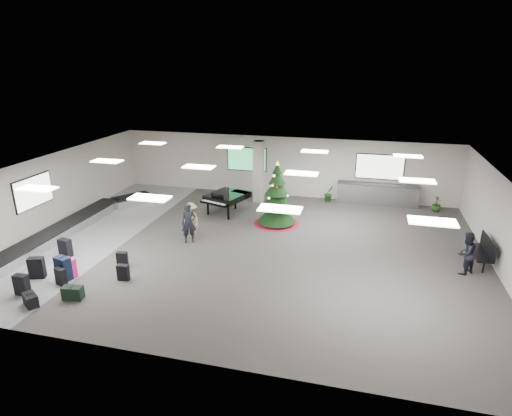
% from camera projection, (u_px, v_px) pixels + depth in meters
% --- Properties ---
extents(ground, '(18.00, 18.00, 0.00)m').
position_uv_depth(ground, '(249.00, 246.00, 17.10)').
color(ground, '#3C3937').
rests_on(ground, ground).
extents(room_envelope, '(18.02, 14.02, 3.21)m').
position_uv_depth(room_envelope, '(244.00, 185.00, 17.03)').
color(room_envelope, '#BCB5AC').
rests_on(room_envelope, ground).
extents(baggage_carousel, '(2.28, 9.71, 0.43)m').
position_uv_depth(baggage_carousel, '(77.00, 224.00, 18.78)').
color(baggage_carousel, silver).
rests_on(baggage_carousel, ground).
extents(service_counter, '(4.05, 0.65, 1.08)m').
position_uv_depth(service_counter, '(377.00, 194.00, 21.84)').
color(service_counter, silver).
rests_on(service_counter, ground).
extents(suitcase_0, '(0.45, 0.26, 0.71)m').
position_uv_depth(suitcase_0, '(22.00, 285.00, 13.52)').
color(suitcase_0, black).
rests_on(suitcase_0, ground).
extents(suitcase_1, '(0.43, 0.31, 0.61)m').
position_uv_depth(suitcase_1, '(61.00, 277.00, 14.11)').
color(suitcase_1, black).
rests_on(suitcase_1, ground).
extents(pink_suitcase, '(0.49, 0.37, 0.71)m').
position_uv_depth(pink_suitcase, '(70.00, 268.00, 14.60)').
color(pink_suitcase, '#ED1E7C').
rests_on(pink_suitcase, ground).
extents(suitcase_3, '(0.41, 0.28, 0.57)m').
position_uv_depth(suitcase_3, '(122.00, 259.00, 15.37)').
color(suitcase_3, black).
rests_on(suitcase_3, ground).
extents(navy_suitcase, '(0.60, 0.44, 0.84)m').
position_uv_depth(navy_suitcase, '(63.00, 268.00, 14.42)').
color(navy_suitcase, black).
rests_on(navy_suitcase, ground).
extents(suitcase_5, '(0.56, 0.43, 0.77)m').
position_uv_depth(suitcase_5, '(37.00, 268.00, 14.54)').
color(suitcase_5, black).
rests_on(suitcase_5, ground).
extents(green_duffel, '(0.66, 0.41, 0.44)m').
position_uv_depth(green_duffel, '(73.00, 293.00, 13.32)').
color(green_duffel, black).
rests_on(green_duffel, ground).
extents(suitcase_7, '(0.40, 0.23, 0.58)m').
position_uv_depth(suitcase_7, '(123.00, 272.00, 14.42)').
color(suitcase_7, black).
rests_on(suitcase_7, ground).
extents(suitcase_8, '(0.51, 0.35, 0.72)m').
position_uv_depth(suitcase_8, '(65.00, 248.00, 16.13)').
color(suitcase_8, black).
rests_on(suitcase_8, ground).
extents(black_duffel, '(0.66, 0.59, 0.40)m').
position_uv_depth(black_duffel, '(31.00, 300.00, 12.95)').
color(black_duffel, black).
rests_on(black_duffel, ground).
extents(christmas_tree, '(2.05, 2.05, 2.93)m').
position_uv_depth(christmas_tree, '(277.00, 203.00, 19.12)').
color(christmas_tree, maroon).
rests_on(christmas_tree, ground).
extents(grand_piano, '(2.07, 2.37, 1.14)m').
position_uv_depth(grand_piano, '(226.00, 197.00, 20.49)').
color(grand_piano, black).
rests_on(grand_piano, ground).
extents(bench, '(0.64, 1.68, 1.05)m').
position_uv_depth(bench, '(483.00, 250.00, 15.40)').
color(bench, black).
rests_on(bench, ground).
extents(traveler_a, '(0.71, 0.62, 1.64)m').
position_uv_depth(traveler_a, '(189.00, 223.00, 17.23)').
color(traveler_a, black).
rests_on(traveler_a, ground).
extents(traveler_b, '(1.12, 1.02, 1.51)m').
position_uv_depth(traveler_b, '(191.00, 220.00, 17.79)').
color(traveler_b, '#9B8260').
rests_on(traveler_b, ground).
extents(traveler_bench, '(0.94, 0.93, 1.54)m').
position_uv_depth(traveler_bench, '(466.00, 253.00, 14.71)').
color(traveler_bench, black).
rests_on(traveler_bench, ground).
extents(potted_plant_left, '(0.63, 0.62, 0.89)m').
position_uv_depth(potted_plant_left, '(329.00, 193.00, 22.30)').
color(potted_plant_left, '#133D13').
rests_on(potted_plant_left, ground).
extents(potted_plant_right, '(0.52, 0.52, 0.78)m').
position_uv_depth(potted_plant_right, '(437.00, 204.00, 20.88)').
color(potted_plant_right, '#133D13').
rests_on(potted_plant_right, ground).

